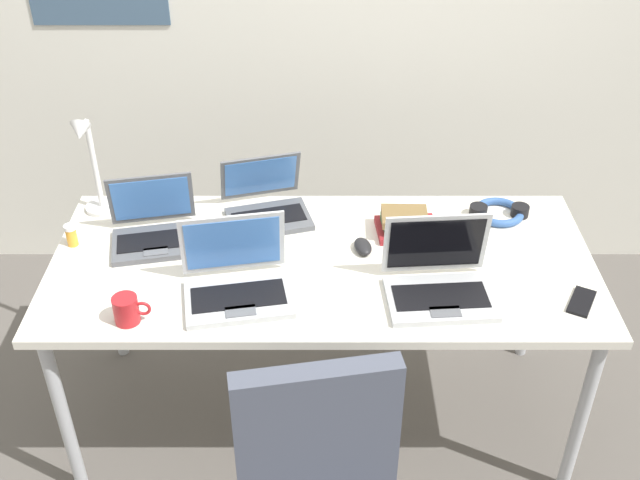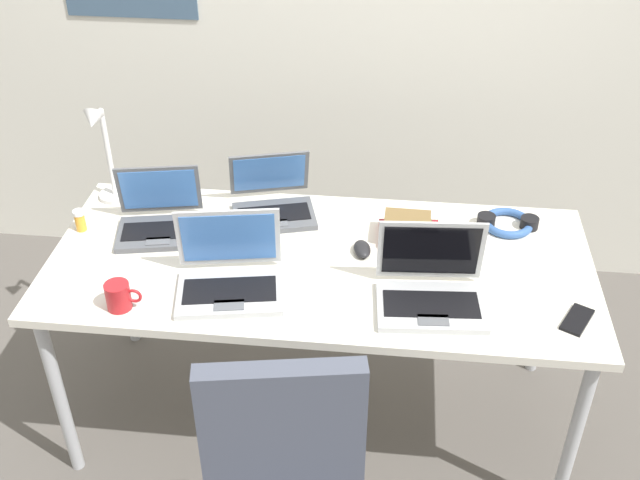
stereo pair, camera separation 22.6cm
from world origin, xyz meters
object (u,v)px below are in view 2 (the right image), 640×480
computer_mouse (362,249)px  pill_bottle (80,220)px  coffee_mug (119,296)px  laptop_near_lamp (431,289)px  desk_lamp (105,155)px  book_stack (409,229)px  laptop_by_keyboard (160,219)px  laptop_mid_desk (229,275)px  cell_phone (577,320)px  headphones (507,223)px  laptop_far_corner (273,203)px

computer_mouse → pill_bottle: size_ratio=1.22×
pill_bottle → coffee_mug: bearing=-55.5°
laptop_near_lamp → desk_lamp: bearing=158.6°
book_stack → coffee_mug: (-0.87, -0.47, 0.01)m
desk_lamp → book_stack: 1.11m
laptop_by_keyboard → pill_bottle: laptop_by_keyboard is taller
laptop_mid_desk → desk_lamp: bearing=139.7°
laptop_near_lamp → pill_bottle: (-1.21, 0.26, -0.01)m
laptop_mid_desk → pill_bottle: 0.64m
laptop_mid_desk → book_stack: laptop_mid_desk is taller
laptop_mid_desk → pill_bottle: bearing=155.8°
computer_mouse → pill_bottle: bearing=166.0°
cell_phone → book_stack: 0.64m
desk_lamp → computer_mouse: (0.94, -0.22, -0.18)m
headphones → coffee_mug: coffee_mug is taller
pill_bottle → computer_mouse: bearing=-2.0°
book_stack → cell_phone: bearing=-36.9°
headphones → book_stack: bearing=-162.6°
laptop_near_lamp → laptop_by_keyboard: 0.98m
laptop_by_keyboard → book_stack: size_ratio=1.50×
desk_lamp → laptop_by_keyboard: (0.23, -0.16, -0.15)m
desk_lamp → coffee_mug: desk_lamp is taller
laptop_near_lamp → book_stack: (-0.07, 0.34, -0.01)m
laptop_near_lamp → computer_mouse: (-0.22, 0.23, -0.03)m
laptop_near_lamp → laptop_mid_desk: bearing=179.8°
laptop_by_keyboard → headphones: bearing=7.2°
headphones → laptop_by_keyboard: bearing=-172.8°
laptop_by_keyboard → laptop_mid_desk: bearing=-43.5°
desk_lamp → book_stack: desk_lamp is taller
desk_lamp → cell_phone: desk_lamp is taller
cell_phone → computer_mouse: bearing=-174.4°
laptop_mid_desk → cell_phone: laptop_mid_desk is taller
coffee_mug → cell_phone: bearing=3.5°
computer_mouse → coffee_mug: 0.80m
laptop_by_keyboard → laptop_mid_desk: (0.31, -0.29, 0.00)m
laptop_by_keyboard → desk_lamp: bearing=144.8°
headphones → coffee_mug: (-1.21, -0.57, 0.03)m
cell_phone → laptop_far_corner: bearing=-178.0°
computer_mouse → pill_bottle: 0.99m
computer_mouse → coffee_mug: (-0.72, -0.36, 0.03)m
book_stack → coffee_mug: 0.99m
pill_bottle → laptop_far_corner: bearing=15.6°
desk_lamp → headphones: size_ratio=1.87×
laptop_mid_desk → computer_mouse: 0.46m
laptop_mid_desk → pill_bottle: (-0.58, 0.26, -0.01)m
laptop_near_lamp → laptop_far_corner: bearing=141.5°
cell_phone → book_stack: size_ratio=0.62×
laptop_far_corner → coffee_mug: 0.69m
desk_lamp → pill_bottle: 0.25m
laptop_near_lamp → headphones: bearing=58.3°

